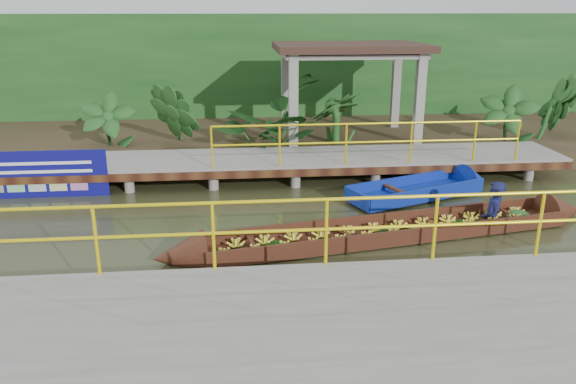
{
  "coord_description": "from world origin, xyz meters",
  "views": [
    {
      "loc": [
        -0.47,
        -10.38,
        4.2
      ],
      "look_at": [
        0.6,
        0.5,
        0.6
      ],
      "focal_mm": 35.0,
      "sensor_mm": 36.0,
      "label": 1
    }
  ],
  "objects": [
    {
      "name": "ground",
      "position": [
        0.0,
        0.0,
        0.0
      ],
      "size": [
        80.0,
        80.0,
        0.0
      ],
      "primitive_type": "plane",
      "color": "#2A2E17",
      "rests_on": "ground"
    },
    {
      "name": "moored_blue_boat",
      "position": [
        4.49,
        1.9,
        0.16
      ],
      "size": [
        3.85,
        2.27,
        0.9
      ],
      "rotation": [
        0.0,
        0.0,
        0.38
      ],
      "color": "navy",
      "rests_on": "ground"
    },
    {
      "name": "near_dock",
      "position": [
        1.0,
        -4.2,
        0.3
      ],
      "size": [
        18.0,
        2.4,
        1.73
      ],
      "color": "slate",
      "rests_on": "ground"
    },
    {
      "name": "land_strip",
      "position": [
        0.0,
        7.5,
        0.23
      ],
      "size": [
        30.0,
        8.0,
        0.45
      ],
      "primitive_type": "cube",
      "color": "#2F2517",
      "rests_on": "ground"
    },
    {
      "name": "foliage_backdrop",
      "position": [
        0.0,
        10.0,
        2.0
      ],
      "size": [
        30.0,
        0.8,
        4.0
      ],
      "primitive_type": "cube",
      "color": "#143F16",
      "rests_on": "ground"
    },
    {
      "name": "vendor_boat",
      "position": [
        2.84,
        -0.6,
        0.25
      ],
      "size": [
        8.89,
        2.49,
        2.09
      ],
      "rotation": [
        0.0,
        0.0,
        0.19
      ],
      "color": "#33150E",
      "rests_on": "ground"
    },
    {
      "name": "blue_banner",
      "position": [
        -5.22,
        2.48,
        0.56
      ],
      "size": [
        3.59,
        0.04,
        1.12
      ],
      "color": "navy",
      "rests_on": "ground"
    },
    {
      "name": "pavilion",
      "position": [
        3.0,
        6.3,
        2.82
      ],
      "size": [
        4.4,
        3.0,
        3.0
      ],
      "color": "slate",
      "rests_on": "ground"
    },
    {
      "name": "far_dock",
      "position": [
        0.02,
        3.43,
        0.48
      ],
      "size": [
        16.0,
        2.06,
        1.66
      ],
      "color": "slate",
      "rests_on": "ground"
    },
    {
      "name": "tropical_plants",
      "position": [
        2.25,
        5.3,
        1.36
      ],
      "size": [
        14.45,
        1.45,
        1.82
      ],
      "color": "#143F16",
      "rests_on": "ground"
    }
  ]
}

